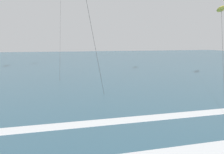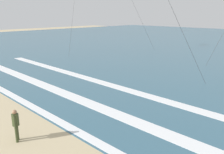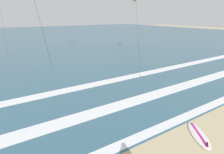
# 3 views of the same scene
# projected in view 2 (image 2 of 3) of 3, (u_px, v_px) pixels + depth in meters

# --- Properties ---
(wave_foam_shoreline) EXTENTS (42.06, 0.55, 0.01)m
(wave_foam_shoreline) POSITION_uv_depth(u_px,v_px,m) (77.00, 131.00, 12.13)
(wave_foam_shoreline) COLOR white
(wave_foam_shoreline) RESTS_ON ocean_surface
(wave_foam_mid_break) EXTENTS (58.31, 1.04, 0.01)m
(wave_foam_mid_break) POSITION_uv_depth(u_px,v_px,m) (126.00, 118.00, 13.63)
(wave_foam_mid_break) COLOR white
(wave_foam_mid_break) RESTS_ON ocean_surface
(wave_foam_outer_break) EXTENTS (44.54, 0.95, 0.01)m
(wave_foam_outer_break) POSITION_uv_depth(u_px,v_px,m) (154.00, 98.00, 16.91)
(wave_foam_outer_break) COLOR white
(wave_foam_outer_break) RESTS_ON ocean_surface
(surfer_left_near) EXTENTS (0.47, 0.35, 1.60)m
(surfer_left_near) POSITION_uv_depth(u_px,v_px,m) (16.00, 123.00, 10.98)
(surfer_left_near) COLOR #384223
(surfer_left_near) RESTS_ON ground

